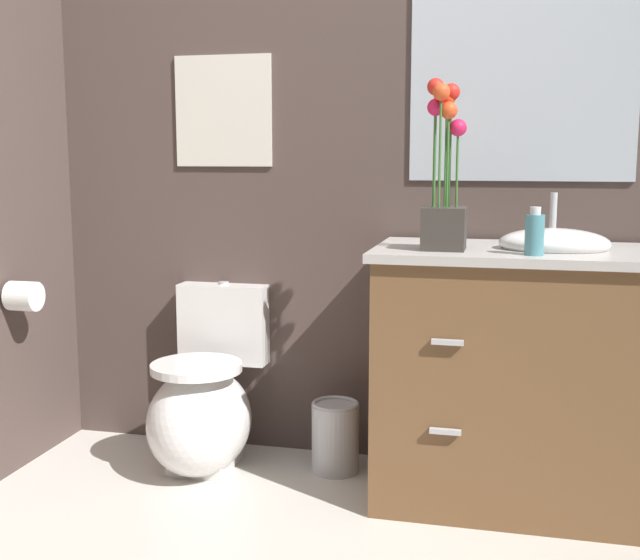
# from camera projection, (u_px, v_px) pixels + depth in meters

# --- Properties ---
(wall_back) EXTENTS (4.14, 0.05, 2.50)m
(wall_back) POSITION_uv_depth(u_px,v_px,m) (438.00, 140.00, 3.00)
(wall_back) COLOR #4C3D38
(wall_back) RESTS_ON ground_plane
(toilet) EXTENTS (0.38, 0.59, 0.69)m
(toilet) POSITION_uv_depth(u_px,v_px,m) (204.00, 406.00, 3.06)
(toilet) COLOR white
(toilet) RESTS_ON ground_plane
(vanity_cabinet) EXTENTS (0.94, 0.56, 1.07)m
(vanity_cabinet) POSITION_uv_depth(u_px,v_px,m) (513.00, 374.00, 2.74)
(vanity_cabinet) COLOR brown
(vanity_cabinet) RESTS_ON ground_plane
(flower_vase) EXTENTS (0.14, 0.14, 0.55)m
(flower_vase) POSITION_uv_depth(u_px,v_px,m) (444.00, 189.00, 2.61)
(flower_vase) COLOR #38332D
(flower_vase) RESTS_ON vanity_cabinet
(soap_bottle) EXTENTS (0.06, 0.06, 0.15)m
(soap_bottle) POSITION_uv_depth(u_px,v_px,m) (535.00, 234.00, 2.49)
(soap_bottle) COLOR teal
(soap_bottle) RESTS_ON vanity_cabinet
(trash_bin) EXTENTS (0.18, 0.18, 0.27)m
(trash_bin) POSITION_uv_depth(u_px,v_px,m) (335.00, 436.00, 3.05)
(trash_bin) COLOR #B7B7BC
(trash_bin) RESTS_ON ground_plane
(wall_poster) EXTENTS (0.40, 0.01, 0.43)m
(wall_poster) POSITION_uv_depth(u_px,v_px,m) (223.00, 111.00, 3.15)
(wall_poster) COLOR silver
(wall_mirror) EXTENTS (0.80, 0.01, 0.70)m
(wall_mirror) POSITION_uv_depth(u_px,v_px,m) (522.00, 83.00, 2.87)
(wall_mirror) COLOR #B2BCC6
(toilet_paper_roll) EXTENTS (0.11, 0.11, 0.11)m
(toilet_paper_roll) POSITION_uv_depth(u_px,v_px,m) (24.00, 296.00, 2.95)
(toilet_paper_roll) COLOR white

